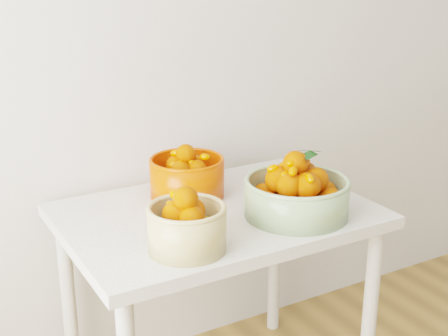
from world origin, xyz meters
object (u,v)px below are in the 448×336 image
Objects in this scene: bowl_cream at (187,226)px; bowl_green at (297,193)px; bowl_orange at (187,176)px; table at (217,237)px.

bowl_green is at bearing 6.96° from bowl_cream.
bowl_orange is at bearing 125.20° from bowl_green.
bowl_cream is at bearing -135.19° from table.
table is 0.35m from bowl_cream.
bowl_green is (0.20, -0.16, 0.17)m from table.
bowl_cream is 0.42m from bowl_green.
bowl_orange is at bearing 99.35° from table.
bowl_green reaches higher than bowl_orange.
table is 0.31m from bowl_green.
bowl_orange reaches higher than table.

